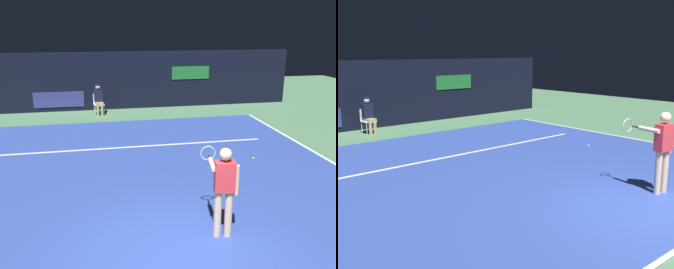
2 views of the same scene
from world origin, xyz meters
TOP-DOWN VIEW (x-y plane):
  - ground_plane at (0.00, 4.14)m, footprint 32.30×32.30m
  - court_surface at (0.00, 4.14)m, footprint 10.71×10.28m
  - line_sideline_left at (5.31, 4.14)m, footprint 0.10×10.28m
  - line_service at (0.00, 5.94)m, footprint 8.35×0.10m
  - back_wall at (-0.00, 11.74)m, footprint 16.21×0.33m
  - tennis_player at (0.97, 0.55)m, footprint 0.51×1.00m
  - line_judge_on_chair at (-1.09, 10.63)m, footprint 0.49×0.56m
  - tennis_ball at (3.19, 4.12)m, footprint 0.07×0.07m

SIDE VIEW (x-z plane):
  - ground_plane at x=0.00m, z-range 0.00..0.00m
  - court_surface at x=0.00m, z-range 0.00..0.01m
  - line_sideline_left at x=5.31m, z-range 0.01..0.02m
  - line_service at x=0.00m, z-range 0.01..0.02m
  - tennis_ball at x=3.19m, z-range 0.01..0.08m
  - line_judge_on_chair at x=-1.09m, z-range 0.03..1.35m
  - tennis_player at x=0.97m, z-range 0.12..1.85m
  - back_wall at x=0.00m, z-range 0.00..2.60m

